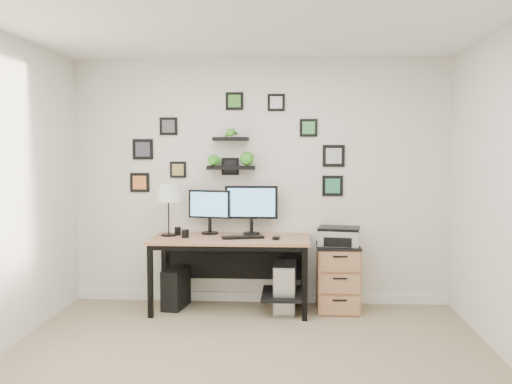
# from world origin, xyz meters

# --- Properties ---
(room) EXTENTS (4.00, 4.00, 4.00)m
(room) POSITION_xyz_m (0.00, 1.98, 0.05)
(room) COLOR tan
(room) RESTS_ON ground
(desk) EXTENTS (1.60, 0.70, 0.75)m
(desk) POSITION_xyz_m (-0.25, 1.67, 0.63)
(desk) COLOR #B17B54
(desk) RESTS_ON ground
(monitor_left) EXTENTS (0.45, 0.21, 0.46)m
(monitor_left) POSITION_xyz_m (-0.52, 1.87, 1.02)
(monitor_left) COLOR black
(monitor_left) RESTS_ON desk
(monitor_right) EXTENTS (0.55, 0.18, 0.51)m
(monitor_right) POSITION_xyz_m (-0.08, 1.86, 1.05)
(monitor_right) COLOR black
(monitor_right) RESTS_ON desk
(keyboard) EXTENTS (0.44, 0.23, 0.02)m
(keyboard) POSITION_xyz_m (-0.15, 1.60, 0.76)
(keyboard) COLOR black
(keyboard) RESTS_ON desk
(mouse) EXTENTS (0.08, 0.10, 0.03)m
(mouse) POSITION_xyz_m (0.19, 1.55, 0.76)
(mouse) COLOR black
(mouse) RESTS_ON desk
(table_lamp) EXTENTS (0.26, 0.26, 0.54)m
(table_lamp) POSITION_xyz_m (-0.93, 1.72, 1.18)
(table_lamp) COLOR black
(table_lamp) RESTS_ON desk
(mug) EXTENTS (0.07, 0.07, 0.08)m
(mug) POSITION_xyz_m (-0.73, 1.60, 0.79)
(mug) COLOR black
(mug) RESTS_ON desk
(pen_cup) EXTENTS (0.07, 0.07, 0.09)m
(pen_cup) POSITION_xyz_m (-0.84, 1.76, 0.79)
(pen_cup) COLOR black
(pen_cup) RESTS_ON desk
(pc_tower_black) EXTENTS (0.24, 0.43, 0.41)m
(pc_tower_black) POSITION_xyz_m (-0.86, 1.70, 0.21)
(pc_tower_black) COLOR black
(pc_tower_black) RESTS_ON ground
(pc_tower_grey) EXTENTS (0.23, 0.50, 0.48)m
(pc_tower_grey) POSITION_xyz_m (0.28, 1.68, 0.24)
(pc_tower_grey) COLOR gray
(pc_tower_grey) RESTS_ON ground
(file_cabinet) EXTENTS (0.43, 0.53, 0.67)m
(file_cabinet) POSITION_xyz_m (0.81, 1.72, 0.34)
(file_cabinet) COLOR #B17B54
(file_cabinet) RESTS_ON ground
(printer) EXTENTS (0.45, 0.38, 0.18)m
(printer) POSITION_xyz_m (0.82, 1.71, 0.76)
(printer) COLOR silver
(printer) RESTS_ON file_cabinet
(wall_decor) EXTENTS (2.30, 0.18, 1.09)m
(wall_decor) POSITION_xyz_m (-0.28, 1.93, 1.64)
(wall_decor) COLOR black
(wall_decor) RESTS_ON ground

